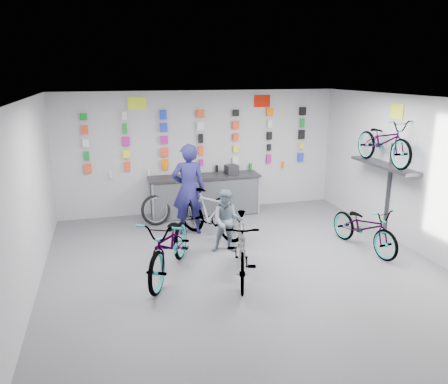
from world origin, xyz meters
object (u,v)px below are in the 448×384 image
object	(u,v)px
customer	(227,221)
bike_right	(365,227)
bike_left	(170,245)
bike_center	(242,248)
counter	(205,196)
clerk	(189,189)
bike_service	(211,214)

from	to	relation	value
customer	bike_right	bearing A→B (deg)	2.39
bike_left	bike_center	bearing A→B (deg)	2.83
counter	bike_right	bearing A→B (deg)	-49.10
counter	bike_center	bearing A→B (deg)	-92.88
bike_left	customer	distance (m)	1.43
bike_center	bike_right	size ratio (longest dim) A/B	1.04
clerk	customer	size ratio (longest dim) A/B	1.58
bike_service	clerk	world-z (taller)	clerk
customer	clerk	bearing A→B (deg)	128.71
bike_left	bike_service	bearing A→B (deg)	79.99
clerk	bike_right	bearing A→B (deg)	154.51
counter	bike_service	distance (m)	1.51
counter	bike_service	world-z (taller)	bike_service
bike_left	clerk	size ratio (longest dim) A/B	1.06
bike_center	bike_right	bearing A→B (deg)	28.45
bike_left	bike_right	size ratio (longest dim) A/B	1.18
bike_right	bike_service	bearing A→B (deg)	142.40
counter	customer	world-z (taller)	customer
bike_center	bike_right	distance (m)	2.80
counter	customer	distance (m)	2.35
bike_service	customer	bearing A→B (deg)	-118.96
bike_left	bike_center	size ratio (longest dim) A/B	1.14
bike_right	bike_service	world-z (taller)	bike_service
bike_center	bike_service	world-z (taller)	bike_center
bike_left	bike_service	distance (m)	1.93
clerk	customer	xyz separation A→B (m)	(0.52, -1.20, -0.36)
bike_center	customer	distance (m)	1.20
clerk	customer	world-z (taller)	clerk
counter	bike_right	distance (m)	3.91
bike_center	bike_right	world-z (taller)	bike_center
clerk	counter	bearing A→B (deg)	-113.91
bike_left	bike_right	world-z (taller)	bike_left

